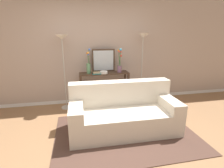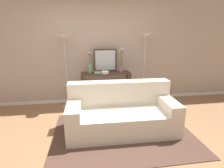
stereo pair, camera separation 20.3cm
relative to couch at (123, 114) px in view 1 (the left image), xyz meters
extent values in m
cube|color=#936B47|center=(-0.47, -0.45, -0.32)|extent=(16.00, 16.00, 0.02)
cube|color=white|center=(-0.47, 1.63, -0.27)|extent=(12.00, 0.15, 0.09)
cube|color=#B29E8E|center=(-0.47, 1.63, 1.18)|extent=(12.00, 0.14, 2.82)
cube|color=#51382D|center=(0.00, -0.16, -0.31)|extent=(2.49, 1.81, 0.01)
cube|color=beige|center=(0.00, -0.06, -0.10)|extent=(1.96, 0.91, 0.42)
cube|color=beige|center=(0.00, 0.25, 0.34)|extent=(1.95, 0.29, 0.46)
cube|color=beige|center=(-0.85, -0.05, -0.01)|extent=(0.25, 0.89, 0.60)
cube|color=beige|center=(0.85, -0.07, -0.01)|extent=(0.25, 0.89, 0.60)
cube|color=#473323|center=(-0.14, 1.28, 0.51)|extent=(1.21, 0.35, 0.03)
cube|color=#473323|center=(-0.14, 1.28, -0.17)|extent=(1.11, 0.29, 0.01)
cube|color=#473323|center=(-0.72, 1.13, 0.09)|extent=(0.05, 0.05, 0.81)
cube|color=#473323|center=(0.44, 1.13, 0.09)|extent=(0.05, 0.05, 0.81)
cube|color=#473323|center=(-0.72, 1.43, 0.09)|extent=(0.05, 0.05, 0.81)
cube|color=#473323|center=(0.44, 1.43, 0.09)|extent=(0.05, 0.05, 0.81)
cylinder|color=#B7B2A8|center=(-1.08, 1.26, -0.30)|extent=(0.26, 0.26, 0.02)
cylinder|color=#B7B2A8|center=(-1.08, 1.26, 0.52)|extent=(0.02, 0.02, 1.61)
cone|color=silver|center=(-1.08, 1.26, 1.37)|extent=(0.28, 0.28, 0.10)
cylinder|color=#B7B2A8|center=(0.82, 1.26, -0.30)|extent=(0.26, 0.26, 0.02)
cylinder|color=#B7B2A8|center=(0.82, 1.26, 0.53)|extent=(0.02, 0.02, 1.65)
cone|color=silver|center=(0.82, 1.26, 1.40)|extent=(0.28, 0.28, 0.10)
cube|color=#473323|center=(-0.13, 1.43, 0.80)|extent=(0.57, 0.02, 0.56)
cube|color=silver|center=(-0.13, 1.42, 0.80)|extent=(0.50, 0.01, 0.49)
cylinder|color=#669E6B|center=(-0.52, 1.27, 0.64)|extent=(0.09, 0.09, 0.24)
cylinder|color=#3D7538|center=(-0.52, 1.25, 0.88)|extent=(0.04, 0.02, 0.24)
sphere|color=orange|center=(-0.53, 1.23, 1.01)|extent=(0.07, 0.07, 0.07)
cylinder|color=#3D7538|center=(-0.52, 1.25, 0.88)|extent=(0.03, 0.01, 0.22)
sphere|color=blue|center=(-0.52, 1.23, 0.99)|extent=(0.06, 0.06, 0.06)
cylinder|color=#3D7538|center=(-0.50, 1.26, 0.93)|extent=(0.02, 0.05, 0.32)
sphere|color=#4A71D6|center=(-0.48, 1.26, 1.09)|extent=(0.05, 0.05, 0.05)
cylinder|color=gray|center=(0.24, 1.26, 0.60)|extent=(0.11, 0.11, 0.16)
cylinder|color=#3D7538|center=(0.25, 1.26, 0.85)|extent=(0.02, 0.05, 0.34)
sphere|color=#E45C49|center=(0.27, 1.27, 1.02)|extent=(0.05, 0.05, 0.05)
cylinder|color=#3D7538|center=(0.24, 1.24, 0.88)|extent=(0.02, 0.01, 0.39)
sphere|color=#369ECB|center=(0.25, 1.22, 1.07)|extent=(0.06, 0.06, 0.06)
cylinder|color=#3D7538|center=(0.25, 1.25, 0.80)|extent=(0.01, 0.03, 0.25)
sphere|color=#DF4F3C|center=(0.27, 1.25, 0.93)|extent=(0.06, 0.06, 0.06)
cylinder|color=#3D7538|center=(0.22, 1.25, 0.87)|extent=(0.03, 0.04, 0.38)
sphere|color=orange|center=(0.21, 1.24, 1.05)|extent=(0.05, 0.05, 0.05)
cylinder|color=#3D7538|center=(0.23, 1.24, 0.86)|extent=(0.04, 0.03, 0.36)
sphere|color=#E35947|center=(0.22, 1.23, 1.04)|extent=(0.05, 0.05, 0.05)
cylinder|color=silver|center=(-0.17, 1.18, 0.55)|extent=(0.19, 0.19, 0.05)
torus|color=silver|center=(-0.17, 1.18, 0.58)|extent=(0.19, 0.19, 0.01)
cube|color=#1E7075|center=(-0.34, 1.18, 0.53)|extent=(0.20, 0.17, 0.02)
cube|color=tan|center=(-0.34, 1.18, 0.55)|extent=(0.17, 0.15, 0.03)
cube|color=navy|center=(-0.61, 1.28, -0.26)|extent=(0.05, 0.15, 0.11)
cube|color=#1E7075|center=(-0.56, 1.28, -0.25)|extent=(0.05, 0.14, 0.12)
cube|color=gold|center=(-0.51, 1.28, -0.25)|extent=(0.06, 0.15, 0.12)
cube|color=tan|center=(-0.45, 1.28, -0.25)|extent=(0.05, 0.13, 0.13)
cube|color=#236033|center=(-0.40, 1.28, -0.26)|extent=(0.04, 0.15, 0.11)
cube|color=slate|center=(-0.35, 1.28, -0.25)|extent=(0.05, 0.15, 0.12)
cube|color=#2D2D33|center=(-0.31, 1.28, -0.26)|extent=(0.04, 0.15, 0.11)
cube|color=#6B3360|center=(-0.27, 1.28, -0.26)|extent=(0.03, 0.17, 0.11)
cube|color=#BC3328|center=(-0.23, 1.28, -0.26)|extent=(0.05, 0.16, 0.11)
camera|label=1|loc=(-0.82, -2.91, 1.44)|focal=28.37mm
camera|label=2|loc=(-0.62, -2.95, 1.44)|focal=28.37mm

